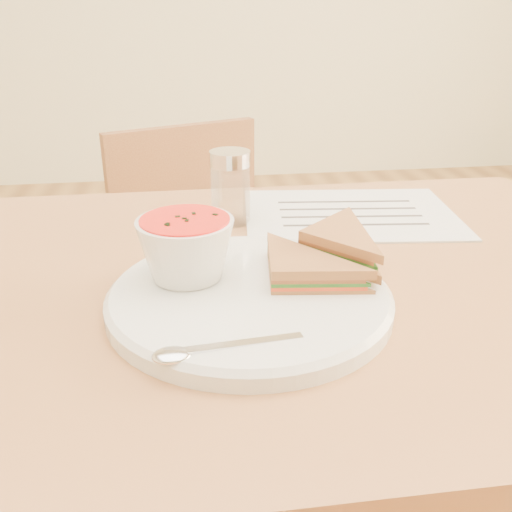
{
  "coord_description": "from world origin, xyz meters",
  "views": [
    {
      "loc": [
        -0.1,
        -0.61,
        1.05
      ],
      "look_at": [
        -0.03,
        -0.06,
        0.8
      ],
      "focal_mm": 40.0,
      "sensor_mm": 36.0,
      "label": 1
    }
  ],
  "objects": [
    {
      "name": "sandwich_half_b",
      "position": [
        0.03,
        -0.02,
        0.8
      ],
      "size": [
        0.15,
        0.15,
        0.03
      ],
      "primitive_type": null,
      "rotation": [
        0.0,
        0.0,
        -0.84
      ],
      "color": "#AF793D",
      "rests_on": "plate"
    },
    {
      "name": "sandwich_half_a",
      "position": [
        -0.02,
        -0.1,
        0.78
      ],
      "size": [
        0.12,
        0.12,
        0.03
      ],
      "primitive_type": null,
      "rotation": [
        0.0,
        0.0,
        -0.12
      ],
      "color": "#AF793D",
      "rests_on": "plate"
    },
    {
      "name": "soup_bowl",
      "position": [
        -0.1,
        -0.04,
        0.8
      ],
      "size": [
        0.11,
        0.11,
        0.07
      ],
      "primitive_type": null,
      "rotation": [
        0.0,
        0.0,
        -0.05
      ],
      "color": "white",
      "rests_on": "plate"
    },
    {
      "name": "condiment_shaker",
      "position": [
        -0.03,
        0.18,
        0.8
      ],
      "size": [
        0.07,
        0.07,
        0.11
      ],
      "primitive_type": null,
      "rotation": [
        0.0,
        0.0,
        0.27
      ],
      "color": "silver",
      "rests_on": "dining_table"
    },
    {
      "name": "chair_far",
      "position": [
        -0.03,
        0.51,
        0.4
      ],
      "size": [
        0.46,
        0.46,
        0.8
      ],
      "primitive_type": null,
      "rotation": [
        0.0,
        0.0,
        3.52
      ],
      "color": "brown",
      "rests_on": "floor"
    },
    {
      "name": "dining_table",
      "position": [
        0.0,
        0.0,
        0.38
      ],
      "size": [
        1.0,
        0.7,
        0.75
      ],
      "primitive_type": null,
      "color": "brown",
      "rests_on": "floor"
    },
    {
      "name": "plate",
      "position": [
        -0.04,
        -0.08,
        0.76
      ],
      "size": [
        0.33,
        0.33,
        0.02
      ],
      "primitive_type": null,
      "rotation": [
        0.0,
        0.0,
        -0.09
      ],
      "color": "white",
      "rests_on": "dining_table"
    },
    {
      "name": "paper_menu",
      "position": [
        0.16,
        0.19,
        0.75
      ],
      "size": [
        0.34,
        0.27,
        0.0
      ],
      "primitive_type": null,
      "rotation": [
        0.0,
        0.0,
        -0.1
      ],
      "color": "white",
      "rests_on": "dining_table"
    },
    {
      "name": "spoon",
      "position": [
        -0.07,
        -0.19,
        0.77
      ],
      "size": [
        0.18,
        0.06,
        0.01
      ],
      "primitive_type": null,
      "rotation": [
        0.0,
        0.0,
        0.14
      ],
      "color": "silver",
      "rests_on": "plate"
    }
  ]
}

